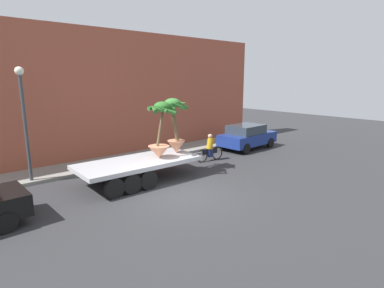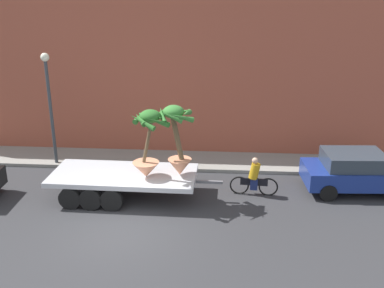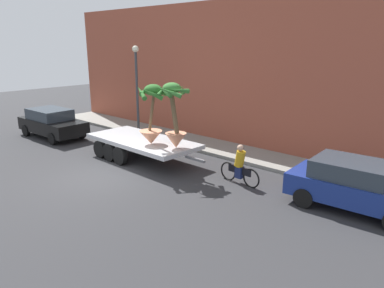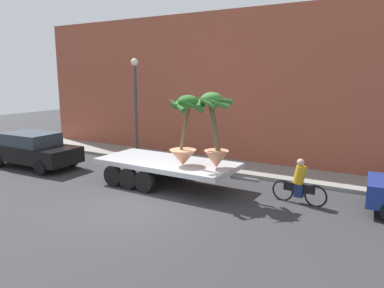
# 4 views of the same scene
# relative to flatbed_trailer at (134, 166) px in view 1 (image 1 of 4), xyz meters

# --- Properties ---
(ground_plane) EXTENTS (60.00, 60.00, 0.00)m
(ground_plane) POSITION_rel_flatbed_trailer_xyz_m (0.72, -2.46, -0.76)
(ground_plane) COLOR #2D2D30
(sidewalk) EXTENTS (24.00, 2.20, 0.15)m
(sidewalk) POSITION_rel_flatbed_trailer_xyz_m (0.72, 3.64, -0.68)
(sidewalk) COLOR gray
(sidewalk) RESTS_ON ground
(building_facade) EXTENTS (24.00, 1.20, 7.17)m
(building_facade) POSITION_rel_flatbed_trailer_xyz_m (0.72, 5.34, 2.83)
(building_facade) COLOR #9E4C38
(building_facade) RESTS_ON ground
(flatbed_trailer) EXTENTS (6.40, 2.47, 0.98)m
(flatbed_trailer) POSITION_rel_flatbed_trailer_xyz_m (0.00, 0.00, 0.00)
(flatbed_trailer) COLOR #B7BABF
(flatbed_trailer) RESTS_ON ground
(potted_palm_rear) EXTENTS (1.45, 1.49, 2.64)m
(potted_palm_rear) POSITION_rel_flatbed_trailer_xyz_m (2.25, -0.00, 1.61)
(potted_palm_rear) COLOR tan
(potted_palm_rear) RESTS_ON flatbed_trailer
(potted_palm_middle) EXTENTS (1.44, 1.41, 2.53)m
(potted_palm_middle) POSITION_rel_flatbed_trailer_xyz_m (1.25, -0.29, 1.46)
(potted_palm_middle) COLOR tan
(potted_palm_middle) RESTS_ON flatbed_trailer
(cyclist) EXTENTS (1.84, 0.37, 1.54)m
(cyclist) POSITION_rel_flatbed_trailer_xyz_m (5.13, 0.57, -0.09)
(cyclist) COLOR black
(cyclist) RESTS_ON ground
(parked_car) EXTENTS (4.16, 2.16, 1.58)m
(parked_car) POSITION_rel_flatbed_trailer_xyz_m (9.07, 1.20, 0.07)
(parked_car) COLOR navy
(parked_car) RESTS_ON ground
(street_lamp) EXTENTS (0.36, 0.36, 4.83)m
(street_lamp) POSITION_rel_flatbed_trailer_xyz_m (-3.48, 2.84, 2.47)
(street_lamp) COLOR #383D42
(street_lamp) RESTS_ON sidewalk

